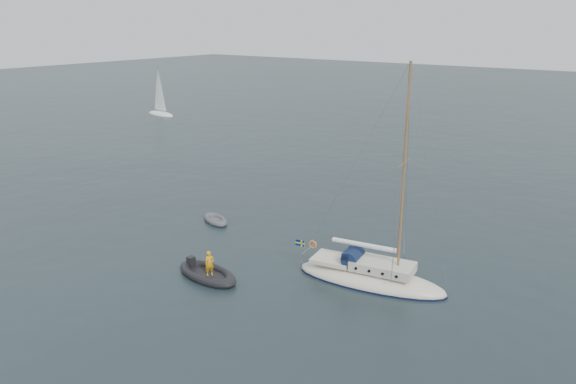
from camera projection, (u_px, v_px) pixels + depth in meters
The scene contains 5 objects.
ground at pixel (316, 274), 31.95m from camera, with size 300.00×300.00×0.00m, color black.
sailboat at pixel (371, 267), 30.70m from camera, with size 8.83×2.65×12.57m.
dinghy at pixel (215, 220), 40.15m from camera, with size 2.79×1.26×0.40m.
rib at pixel (207, 273), 31.52m from camera, with size 4.29×1.95×1.66m.
distant_yacht_a at pixel (159, 92), 84.11m from camera, with size 5.95×3.18×7.89m.
Camera 1 is at (15.93, -24.44, 13.93)m, focal length 35.00 mm.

